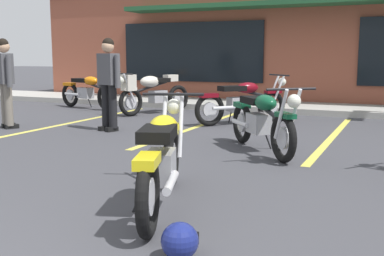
% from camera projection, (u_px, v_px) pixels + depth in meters
% --- Properties ---
extents(ground_plane, '(80.00, 80.00, 0.00)m').
position_uv_depth(ground_plane, '(166.00, 181.00, 5.28)').
color(ground_plane, '#3D3D42').
extents(sidewalk_kerb, '(22.00, 1.80, 0.14)m').
position_uv_depth(sidewalk_kerb, '(300.00, 108.00, 11.85)').
color(sidewalk_kerb, '#A8A59E').
rests_on(sidewalk_kerb, ground_plane).
extents(brick_storefront_building, '(16.96, 6.74, 3.46)m').
position_uv_depth(brick_storefront_building, '(327.00, 43.00, 15.09)').
color(brick_storefront_building, brown).
rests_on(brick_storefront_building, ground_plane).
extents(painted_stall_lines, '(7.78, 4.80, 0.01)m').
position_uv_depth(painted_stall_lines, '(259.00, 132.00, 8.61)').
color(painted_stall_lines, '#DBCC4C').
rests_on(painted_stall_lines, ground_plane).
extents(motorcycle_foreground_classic, '(1.02, 2.03, 0.98)m').
position_uv_depth(motorcycle_foreground_classic, '(162.00, 157.00, 4.31)').
color(motorcycle_foreground_classic, black).
rests_on(motorcycle_foreground_classic, ground_plane).
extents(motorcycle_black_cruiser, '(1.55, 1.74, 0.98)m').
position_uv_depth(motorcycle_black_cruiser, '(242.00, 101.00, 9.56)').
color(motorcycle_black_cruiser, black).
rests_on(motorcycle_black_cruiser, ground_plane).
extents(motorcycle_silver_naked, '(2.07, 0.86, 0.98)m').
position_uv_depth(motorcycle_silver_naked, '(88.00, 91.00, 12.25)').
color(motorcycle_silver_naked, black).
rests_on(motorcycle_silver_naked, ground_plane).
extents(motorcycle_blue_standard, '(1.54, 1.75, 0.98)m').
position_uv_depth(motorcycle_blue_standard, '(261.00, 120.00, 6.77)').
color(motorcycle_blue_standard, black).
rests_on(motorcycle_blue_standard, ground_plane).
extents(motorcycle_orange_scrambler, '(1.08, 2.00, 0.98)m').
position_uv_depth(motorcycle_orange_scrambler, '(151.00, 91.00, 11.13)').
color(motorcycle_orange_scrambler, black).
rests_on(motorcycle_orange_scrambler, ground_plane).
extents(person_in_black_shirt, '(0.60, 0.36, 1.68)m').
position_uv_depth(person_in_black_shirt, '(109.00, 79.00, 8.61)').
color(person_in_black_shirt, black).
rests_on(person_in_black_shirt, ground_plane).
extents(person_in_shorts_foreground, '(0.58, 0.40, 1.68)m').
position_uv_depth(person_in_shorts_foreground, '(5.00, 78.00, 8.91)').
color(person_in_shorts_foreground, black).
rests_on(person_in_shorts_foreground, ground_plane).
extents(helmet_on_pavement, '(0.26, 0.26, 0.26)m').
position_uv_depth(helmet_on_pavement, '(180.00, 241.00, 3.24)').
color(helmet_on_pavement, navy).
rests_on(helmet_on_pavement, ground_plane).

